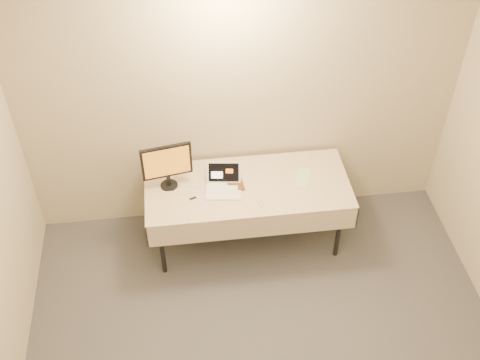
{
  "coord_description": "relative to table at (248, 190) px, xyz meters",
  "views": [
    {
      "loc": [
        -0.56,
        -1.87,
        4.48
      ],
      "look_at": [
        -0.08,
        1.99,
        0.86
      ],
      "focal_mm": 45.0,
      "sensor_mm": 36.0,
      "label": 1
    }
  ],
  "objects": [
    {
      "name": "alarm_clock",
      "position": [
        -0.29,
        0.25,
        0.09
      ],
      "size": [
        0.11,
        0.05,
        0.05
      ],
      "rotation": [
        0.0,
        0.0,
        0.05
      ],
      "color": "black",
      "rests_on": "table"
    },
    {
      "name": "paper_form",
      "position": [
        0.52,
        0.05,
        0.06
      ],
      "size": [
        0.19,
        0.28,
        0.0
      ],
      "primitive_type": "cube",
      "rotation": [
        0.0,
        0.0,
        -0.35
      ],
      "color": "#C7EDBC",
      "rests_on": "table"
    },
    {
      "name": "usb_dongle",
      "position": [
        -0.5,
        -0.11,
        0.07
      ],
      "size": [
        0.06,
        0.04,
        0.01
      ],
      "primitive_type": "cube",
      "rotation": [
        0.0,
        0.0,
        0.35
      ],
      "color": "black",
      "rests_on": "table"
    },
    {
      "name": "monitor",
      "position": [
        -0.71,
        0.08,
        0.33
      ],
      "size": [
        0.45,
        0.18,
        0.46
      ],
      "rotation": [
        0.0,
        0.0,
        0.16
      ],
      "color": "black",
      "rests_on": "table"
    },
    {
      "name": "laptop",
      "position": [
        -0.22,
        -0.0,
        0.11
      ],
      "size": [
        0.34,
        0.33,
        0.21
      ],
      "rotation": [
        0.0,
        0.0,
        -0.13
      ],
      "color": "white",
      "rests_on": "table"
    },
    {
      "name": "book",
      "position": [
        -0.18,
        0.01,
        0.16
      ],
      "size": [
        0.15,
        0.04,
        0.19
      ],
      "primitive_type": "imported",
      "rotation": [
        0.0,
        0.0,
        0.12
      ],
      "color": "brown",
      "rests_on": "table"
    },
    {
      "name": "back_wall",
      "position": [
        0.0,
        0.45,
        0.67
      ],
      "size": [
        4.0,
        0.1,
        2.7
      ],
      "primitive_type": "cube",
      "color": "beige",
      "rests_on": "ground"
    },
    {
      "name": "clicker",
      "position": [
        0.08,
        -0.25,
        0.07
      ],
      "size": [
        0.05,
        0.08,
        0.02
      ],
      "primitive_type": "ellipsoid",
      "rotation": [
        0.0,
        0.0,
        0.2
      ],
      "color": "#B7B7B9",
      "rests_on": "table"
    },
    {
      "name": "table",
      "position": [
        0.0,
        0.0,
        0.0
      ],
      "size": [
        1.86,
        0.81,
        0.74
      ],
      "color": "black",
      "rests_on": "ground"
    }
  ]
}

